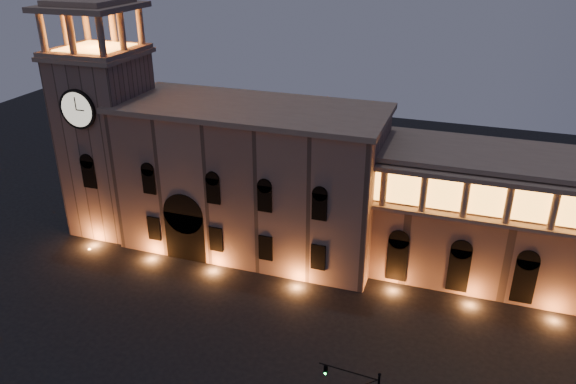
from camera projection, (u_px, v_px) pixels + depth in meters
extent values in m
plane|color=black|center=(182.00, 364.00, 50.02)|extent=(160.00, 160.00, 0.00)
cube|color=#8C6C5B|center=(252.00, 181.00, 65.94)|extent=(30.00, 12.00, 17.00)
cube|color=gray|center=(249.00, 108.00, 62.24)|extent=(30.80, 12.80, 0.60)
cube|color=black|center=(188.00, 235.00, 65.36)|extent=(5.00, 1.40, 6.00)
cylinder|color=black|center=(186.00, 212.00, 64.10)|extent=(5.00, 1.40, 5.00)
cube|color=orange|center=(187.00, 237.00, 65.27)|extent=(4.20, 0.20, 5.00)
cube|color=#8C6C5B|center=(109.00, 146.00, 69.43)|extent=(9.00, 9.00, 22.00)
cube|color=gray|center=(96.00, 54.00, 64.70)|extent=(9.80, 9.80, 0.50)
cylinder|color=black|center=(77.00, 109.00, 62.89)|extent=(4.60, 0.35, 4.60)
cylinder|color=beige|center=(77.00, 110.00, 62.77)|extent=(4.00, 0.12, 4.00)
cube|color=gray|center=(96.00, 50.00, 64.49)|extent=(9.40, 9.40, 0.50)
cube|color=orange|center=(95.00, 47.00, 64.37)|extent=(6.80, 6.80, 0.15)
cylinder|color=gray|center=(42.00, 32.00, 61.35)|extent=(0.76, 0.76, 4.20)
cylinder|color=gray|center=(71.00, 34.00, 60.24)|extent=(0.76, 0.76, 4.20)
cylinder|color=gray|center=(101.00, 36.00, 59.13)|extent=(0.76, 0.76, 4.20)
cylinder|color=gray|center=(86.00, 23.00, 67.88)|extent=(0.76, 0.76, 4.20)
cylinder|color=gray|center=(113.00, 24.00, 66.77)|extent=(0.76, 0.76, 4.20)
cylinder|color=gray|center=(140.00, 26.00, 65.66)|extent=(0.76, 0.76, 4.20)
cylinder|color=gray|center=(65.00, 27.00, 64.61)|extent=(0.76, 0.76, 4.20)
cylinder|color=gray|center=(122.00, 31.00, 62.40)|extent=(0.76, 0.76, 4.20)
cube|color=gray|center=(90.00, 7.00, 62.50)|extent=(9.80, 9.80, 0.60)
cube|color=gray|center=(89.00, 1.00, 62.25)|extent=(7.50, 7.50, 0.60)
cube|color=#876756|center=(562.00, 229.00, 58.36)|extent=(40.00, 10.00, 14.00)
cube|color=gray|center=(573.00, 234.00, 52.66)|extent=(40.00, 1.20, 0.40)
cylinder|color=gray|center=(384.00, 187.00, 57.00)|extent=(0.70, 0.70, 4.00)
cylinder|color=gray|center=(424.00, 192.00, 55.83)|extent=(0.70, 0.70, 4.00)
cylinder|color=gray|center=(465.00, 198.00, 54.66)|extent=(0.70, 0.70, 4.00)
cylinder|color=gray|center=(509.00, 204.00, 53.49)|extent=(0.70, 0.70, 4.00)
cylinder|color=gray|center=(554.00, 210.00, 52.32)|extent=(0.70, 0.70, 4.00)
sphere|color=black|center=(380.00, 374.00, 39.85)|extent=(0.26, 0.26, 0.26)
cylinder|color=black|center=(348.00, 371.00, 40.89)|extent=(4.56, 0.44, 0.11)
cube|color=black|center=(326.00, 370.00, 41.69)|extent=(0.29, 0.27, 0.78)
cylinder|color=#0CE53F|center=(325.00, 374.00, 41.68)|extent=(0.17, 0.08, 0.16)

